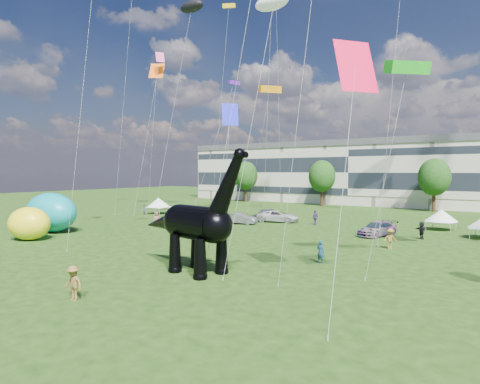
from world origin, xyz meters
The scene contains 15 objects.
ground centered at (0.00, 0.00, 0.00)m, with size 220.00×220.00×0.00m, color #16330C.
terrace_row centered at (-8.00, 62.00, 6.00)m, with size 78.00×11.00×12.00m, color beige.
tree_far_left centered at (-30.00, 53.00, 6.29)m, with size 5.20×5.20×9.44m.
tree_mid_left centered at (-12.00, 53.00, 6.29)m, with size 5.20×5.20×9.44m.
tree_mid_right centered at (8.00, 53.00, 6.29)m, with size 5.20×5.20×9.44m.
dinosaur_sculpture centered at (1.92, 0.03, 3.20)m, with size 10.41×3.34×8.47m.
car_silver centered at (-8.96, 27.23, 0.82)m, with size 1.93×4.80×1.63m, color #ADACB1.
car_grey centered at (-9.51, 21.82, 0.70)m, with size 1.49×4.27×1.41m, color slate.
car_white centered at (-6.52, 26.30, 0.77)m, with size 2.55×5.53×1.54m, color silver.
car_dark centered at (7.68, 22.25, 0.74)m, with size 2.08×5.12×1.49m, color #595960.
gazebo_near centered at (12.47, 30.67, 1.70)m, with size 3.80×3.80×2.42m.
gazebo_left centered at (-27.20, 24.30, 1.79)m, with size 3.97×3.97×2.55m.
inflatable_teal centered at (-22.87, 4.10, 2.20)m, with size 7.04×4.40×4.40m, color #0D95A1.
inflatable_yellow centered at (-19.58, -0.04, 1.64)m, with size 4.27×3.28×3.28m, color yellow.
visitors centered at (-1.03, 14.26, 0.89)m, with size 53.21×42.80×1.89m.
Camera 1 is at (19.93, -20.08, 6.80)m, focal length 30.00 mm.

